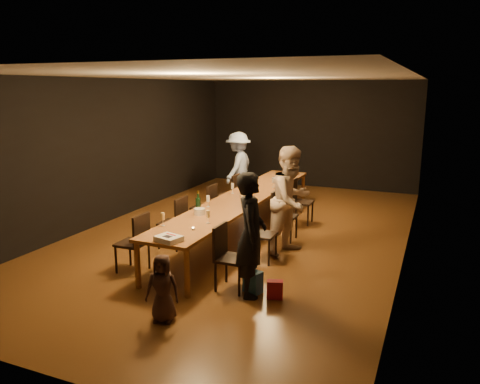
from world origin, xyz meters
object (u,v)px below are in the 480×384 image
at_px(chair_right_2, 285,216).
at_px(plate_stack, 200,211).
at_px(man_blue, 238,167).
at_px(child, 163,288).
at_px(champagne_bottle, 198,201).
at_px(woman_birthday, 251,235).
at_px(chair_left_3, 228,194).
at_px(table, 243,199).
at_px(woman_tan, 291,200).
at_px(ice_bucket, 245,188).
at_px(chair_right_0, 232,258).
at_px(chair_left_0, 132,242).
at_px(chair_right_1, 262,234).
at_px(birthday_cake, 169,239).
at_px(chair_right_3, 302,202).
at_px(chair_left_2, 204,207).
at_px(chair_left_1, 172,222).

relative_size(chair_right_2, plate_stack, 4.94).
distance_m(man_blue, child, 6.26).
bearing_deg(champagne_bottle, woman_birthday, -38.95).
bearing_deg(chair_left_3, man_blue, 13.42).
xyz_separation_m(table, woman_tan, (1.15, -0.61, 0.23)).
bearing_deg(woman_birthday, ice_bucket, 4.11).
xyz_separation_m(chair_right_0, champagne_bottle, (-1.12, 1.09, 0.47)).
bearing_deg(chair_right_2, chair_left_0, -35.31).
distance_m(chair_left_0, woman_tan, 2.72).
bearing_deg(chair_right_1, birthday_cake, -24.51).
xyz_separation_m(woman_tan, child, (-0.71, -2.97, -0.50)).
bearing_deg(chair_right_2, birthday_cake, -14.79).
xyz_separation_m(chair_right_0, chair_right_3, (0.00, 3.60, 0.00)).
height_order(table, chair_left_0, chair_left_0).
distance_m(chair_left_3, plate_stack, 2.78).
bearing_deg(ice_bucket, champagne_bottle, -99.02).
height_order(birthday_cake, ice_bucket, ice_bucket).
bearing_deg(chair_left_0, woman_tan, -48.23).
bearing_deg(chair_left_0, chair_left_2, 0.00).
xyz_separation_m(chair_left_0, chair_left_2, (0.00, 2.40, 0.00)).
bearing_deg(birthday_cake, chair_right_2, 89.33).
relative_size(table, chair_right_2, 6.45).
bearing_deg(table, champagne_bottle, -101.54).
relative_size(woman_birthday, birthday_cake, 4.45).
xyz_separation_m(chair_right_2, chair_left_1, (-1.70, -1.20, 0.00)).
bearing_deg(chair_right_0, ice_bucket, -161.37).
relative_size(woman_tan, child, 2.18).
height_order(woman_birthday, man_blue, man_blue).
distance_m(woman_birthday, ice_bucket, 2.90).
bearing_deg(chair_right_0, chair_left_1, -125.22).
xyz_separation_m(chair_left_1, ice_bucket, (0.82, 1.40, 0.41)).
height_order(chair_left_1, ice_bucket, ice_bucket).
xyz_separation_m(chair_left_3, birthday_cake, (0.95, -4.05, 0.32)).
xyz_separation_m(birthday_cake, champagne_bottle, (-0.36, 1.54, 0.14)).
relative_size(chair_left_0, child, 1.09).
bearing_deg(woman_tan, plate_stack, 144.21).
relative_size(woman_tan, ice_bucket, 7.56).
distance_m(chair_right_0, chair_right_1, 1.20).
bearing_deg(chair_right_0, chair_left_2, -144.69).
relative_size(chair_left_0, woman_birthday, 0.54).
height_order(table, ice_bucket, ice_bucket).
height_order(plate_stack, champagne_bottle, champagne_bottle).
bearing_deg(chair_left_0, chair_right_0, -90.00).
height_order(chair_right_3, chair_left_2, same).
bearing_deg(champagne_bottle, chair_left_3, 103.10).
height_order(table, plate_stack, plate_stack).
height_order(chair_left_1, plate_stack, chair_left_1).
bearing_deg(champagne_bottle, chair_right_1, 5.46).
distance_m(chair_left_1, chair_left_3, 2.40).
distance_m(chair_right_1, chair_left_0, 2.08).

